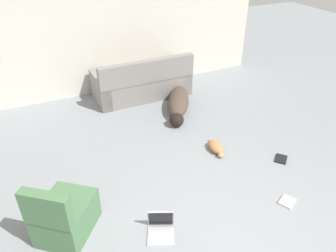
{
  "coord_description": "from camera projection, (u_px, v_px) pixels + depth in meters",
  "views": [
    {
      "loc": [
        -1.47,
        -1.6,
        3.01
      ],
      "look_at": [
        0.23,
        2.08,
        0.48
      ],
      "focal_mm": 35.0,
      "sensor_mm": 36.0,
      "label": 1
    }
  ],
  "objects": [
    {
      "name": "book_black",
      "position": [
        281.0,
        159.0,
        4.88
      ],
      "size": [
        0.27,
        0.26,
        0.02
      ],
      "rotation": [
        0.0,
        0.0,
        0.71
      ],
      "color": "black",
      "rests_on": "ground_plane"
    },
    {
      "name": "cat",
      "position": [
        216.0,
        147.0,
        5.05
      ],
      "size": [
        0.24,
        0.51,
        0.13
      ],
      "rotation": [
        0.0,
        0.0,
        4.58
      ],
      "color": "#BC7A47",
      "rests_on": "ground_plane"
    },
    {
      "name": "wall_back",
      "position": [
        101.0,
        29.0,
        6.25
      ],
      "size": [
        6.8,
        0.06,
        2.55
      ],
      "color": "beige",
      "rests_on": "ground_plane"
    },
    {
      "name": "book_cream",
      "position": [
        287.0,
        202.0,
        4.14
      ],
      "size": [
        0.26,
        0.24,
        0.02
      ],
      "rotation": [
        0.0,
        0.0,
        0.45
      ],
      "color": "beige",
      "rests_on": "ground_plane"
    },
    {
      "name": "dog",
      "position": [
        178.0,
        103.0,
        6.11
      ],
      "size": [
        0.94,
        1.52,
        0.31
      ],
      "rotation": [
        0.0,
        0.0,
        4.2
      ],
      "color": "#4C3D33",
      "rests_on": "ground_plane"
    },
    {
      "name": "side_chair",
      "position": [
        64.0,
        216.0,
        3.6
      ],
      "size": [
        0.82,
        0.84,
        0.81
      ],
      "rotation": [
        0.0,
        0.0,
        2.47
      ],
      "color": "#4C754C",
      "rests_on": "ground_plane"
    },
    {
      "name": "laptop_open",
      "position": [
        161.0,
        226.0,
        3.71
      ],
      "size": [
        0.4,
        0.41,
        0.26
      ],
      "rotation": [
        0.0,
        0.0,
        -0.42
      ],
      "color": "#B7B7BC",
      "rests_on": "ground_plane"
    },
    {
      "name": "couch",
      "position": [
        142.0,
        83.0,
        6.54
      ],
      "size": [
        1.88,
        0.85,
        0.86
      ],
      "rotation": [
        0.0,
        0.0,
        3.15
      ],
      "color": "gray",
      "rests_on": "ground_plane"
    }
  ]
}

